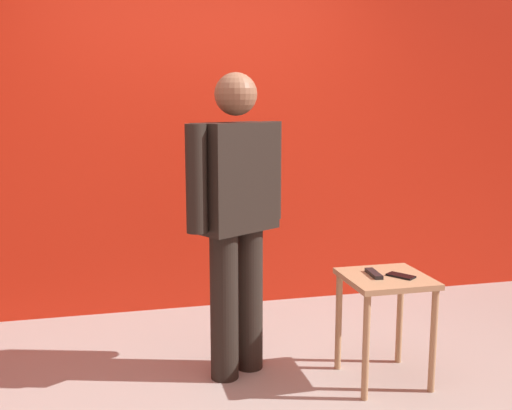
{
  "coord_description": "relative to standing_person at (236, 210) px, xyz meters",
  "views": [
    {
      "loc": [
        -0.58,
        -2.64,
        1.5
      ],
      "look_at": [
        0.2,
        0.55,
        0.93
      ],
      "focal_mm": 42.2,
      "sensor_mm": 36.0,
      "label": 1
    }
  ],
  "objects": [
    {
      "name": "tv_remote",
      "position": [
        0.69,
        -0.26,
        -0.33
      ],
      "size": [
        0.06,
        0.17,
        0.02
      ],
      "primitive_type": "cube",
      "rotation": [
        0.0,
        0.0,
        -0.08
      ],
      "color": "black",
      "rests_on": "side_table"
    },
    {
      "name": "back_wall_red",
      "position": [
        -0.07,
        1.21,
        0.57
      ],
      "size": [
        6.17,
        0.12,
        2.99
      ],
      "primitive_type": "cube",
      "color": "red",
      "rests_on": "ground_plane"
    },
    {
      "name": "cell_phone",
      "position": [
        0.82,
        -0.31,
        -0.33
      ],
      "size": [
        0.14,
        0.16,
        0.01
      ],
      "primitive_type": "cube",
      "rotation": [
        0.0,
        0.0,
        0.6
      ],
      "color": "black",
      "rests_on": "side_table"
    },
    {
      "name": "side_table",
      "position": [
        0.75,
        -0.28,
        -0.45
      ],
      "size": [
        0.44,
        0.44,
        0.59
      ],
      "color": "tan",
      "rests_on": "ground_plane"
    },
    {
      "name": "standing_person",
      "position": [
        0.0,
        0.0,
        0.0
      ],
      "size": [
        0.61,
        0.42,
        1.65
      ],
      "color": "black",
      "rests_on": "ground_plane"
    }
  ]
}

